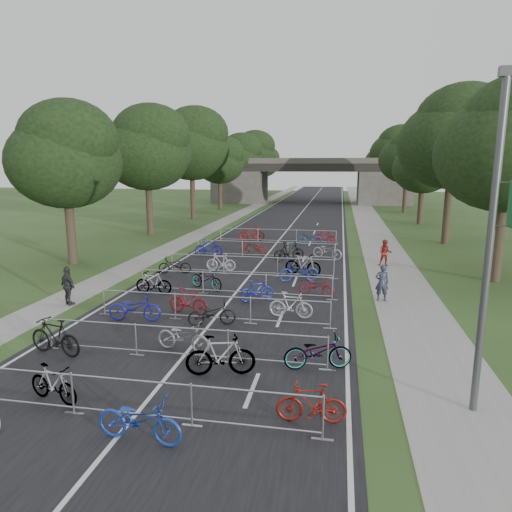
{
  "coord_description": "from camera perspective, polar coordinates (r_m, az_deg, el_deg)",
  "views": [
    {
      "loc": [
        4.8,
        -9.37,
        6.1
      ],
      "look_at": [
        0.31,
        15.05,
        1.1
      ],
      "focal_mm": 32.0,
      "sensor_mm": 36.0,
      "label": 1
    }
  ],
  "objects": [
    {
      "name": "barrier_row_2",
      "position": [
        18.12,
        -5.5,
        -6.52
      ],
      "size": [
        9.7,
        0.08,
        1.1
      ],
      "color": "#ABADB3",
      "rests_on": "ground"
    },
    {
      "name": "pedestrian_c",
      "position": [
        21.64,
        -22.44,
        -3.5
      ],
      "size": [
        1.09,
        0.87,
        1.73
      ],
      "primitive_type": "imported",
      "rotation": [
        0.0,
        0.0,
        2.62
      ],
      "color": "#2B2A2D",
      "rests_on": "ground"
    },
    {
      "name": "bike_8",
      "position": [
        18.72,
        -14.91,
        -6.27
      ],
      "size": [
        2.16,
        0.99,
        1.1
      ],
      "primitive_type": "imported",
      "rotation": [
        0.0,
        0.0,
        1.7
      ],
      "color": "#1B1B97",
      "rests_on": "ground"
    },
    {
      "name": "pedestrian_a",
      "position": [
        21.41,
        15.47,
        -3.25
      ],
      "size": [
        0.66,
        0.47,
        1.69
      ],
      "primitive_type": "imported",
      "rotation": [
        0.0,
        0.0,
        3.25
      ],
      "color": "#2B3041",
      "rests_on": "ground"
    },
    {
      "name": "bike_16",
      "position": [
        26.26,
        -10.12,
        -1.15
      ],
      "size": [
        1.93,
        1.02,
        0.96
      ],
      "primitive_type": "imported",
      "rotation": [
        0.0,
        0.0,
        4.93
      ],
      "color": "black",
      "rests_on": "ground"
    },
    {
      "name": "barrier_row_3",
      "position": [
        21.65,
        -2.76,
        -3.5
      ],
      "size": [
        9.7,
        0.08,
        1.1
      ],
      "color": "#ABADB3",
      "rests_on": "ground"
    },
    {
      "name": "tree_left_3",
      "position": [
        63.4,
        -4.49,
        11.71
      ],
      "size": [
        6.72,
        6.72,
        10.25
      ],
      "color": "#33261C",
      "rests_on": "ground"
    },
    {
      "name": "bike_14",
      "position": [
        20.64,
        0.08,
        -4.35
      ],
      "size": [
        1.67,
        1.29,
        1.01
      ],
      "primitive_type": "imported",
      "rotation": [
        0.0,
        0.0,
        2.13
      ],
      "color": "#1B2696",
      "rests_on": "ground"
    },
    {
      "name": "sidewalk_left",
      "position": [
        60.93,
        -1.3,
        5.65
      ],
      "size": [
        2.0,
        140.0,
        0.01
      ],
      "primitive_type": "cube",
      "color": "gray",
      "rests_on": "ground"
    },
    {
      "name": "bike_18",
      "position": [
        24.19,
        5.4,
        -1.91
      ],
      "size": [
        2.25,
        1.43,
        1.12
      ],
      "primitive_type": "imported",
      "rotation": [
        0.0,
        0.0,
        5.06
      ],
      "color": "navy",
      "rests_on": "ground"
    },
    {
      "name": "ground",
      "position": [
        12.17,
        -15.27,
        -19.15
      ],
      "size": [
        200.0,
        200.0,
        0.0
      ],
      "primitive_type": "plane",
      "color": "#334A1F",
      "rests_on": "ground"
    },
    {
      "name": "lane_markings",
      "position": [
        59.87,
        5.78,
        5.49
      ],
      "size": [
        0.12,
        140.0,
        0.0
      ],
      "primitive_type": "cube",
      "color": "silver",
      "rests_on": "ground"
    },
    {
      "name": "tree_left_1",
      "position": [
        40.68,
        -13.4,
        12.78
      ],
      "size": [
        7.56,
        7.56,
        11.53
      ],
      "color": "#33261C",
      "rests_on": "ground"
    },
    {
      "name": "bike_9",
      "position": [
        19.13,
        -8.46,
        -5.62
      ],
      "size": [
        1.89,
        0.9,
        1.1
      ],
      "primitive_type": "imported",
      "rotation": [
        0.0,
        0.0,
        1.35
      ],
      "color": "maroon",
      "rests_on": "ground"
    },
    {
      "name": "bike_4",
      "position": [
        16.34,
        -23.83,
        -9.24
      ],
      "size": [
        2.13,
        1.01,
        1.23
      ],
      "primitive_type": "imported",
      "rotation": [
        0.0,
        0.0,
        4.5
      ],
      "color": "black",
      "rests_on": "ground"
    },
    {
      "name": "barrier_row_1",
      "position": [
        14.9,
        -9.34,
        -10.67
      ],
      "size": [
        9.7,
        0.08,
        1.1
      ],
      "color": "#ABADB3",
      "rests_on": "ground"
    },
    {
      "name": "bike_3",
      "position": [
        11.49,
        6.94,
        -17.83
      ],
      "size": [
        1.73,
        0.62,
        1.02
      ],
      "primitive_type": "imported",
      "rotation": [
        0.0,
        0.0,
        4.8
      ],
      "color": "maroon",
      "rests_on": "ground"
    },
    {
      "name": "tree_right_3",
      "position": [
        61.86,
        18.51,
        11.58
      ],
      "size": [
        7.17,
        7.17,
        10.93
      ],
      "color": "#33261C",
      "rests_on": "ground"
    },
    {
      "name": "bike_5",
      "position": [
        15.46,
        -9.06,
        -9.96
      ],
      "size": [
        2.05,
        1.06,
        1.03
      ],
      "primitive_type": "imported",
      "rotation": [
        0.0,
        0.0,
        1.37
      ],
      "color": "gray",
      "rests_on": "ground"
    },
    {
      "name": "tree_left_2",
      "position": [
        51.92,
        -8.0,
        13.51
      ],
      "size": [
        8.4,
        8.4,
        12.81
      ],
      "color": "#33261C",
      "rests_on": "ground"
    },
    {
      "name": "tree_left_0",
      "position": [
        30.04,
        -22.68,
        11.27
      ],
      "size": [
        6.72,
        6.72,
        10.25
      ],
      "color": "#33261C",
      "rests_on": "ground"
    },
    {
      "name": "bike_21",
      "position": [
        31.12,
        -0.24,
        1.05
      ],
      "size": [
        2.06,
        1.03,
        1.03
      ],
      "primitive_type": "imported",
      "rotation": [
        0.0,
        0.0,
        4.53
      ],
      "color": "maroon",
      "rests_on": "ground"
    },
    {
      "name": "barrier_row_5",
      "position": [
        30.27,
        1.11,
        0.81
      ],
      "size": [
        9.7,
        0.08,
        1.1
      ],
      "color": "#ABADB3",
      "rests_on": "ground"
    },
    {
      "name": "barrier_row_0",
      "position": [
        11.9,
        -15.41,
        -16.89
      ],
      "size": [
        9.7,
        0.08,
        1.1
      ],
      "color": "#ABADB3",
      "rests_on": "ground"
    },
    {
      "name": "bike_17",
      "position": [
        26.57,
        -4.4,
        -0.77
      ],
      "size": [
        1.75,
        0.52,
        1.05
      ],
      "primitive_type": "imported",
      "rotation": [
        0.0,
        0.0,
        4.73
      ],
      "color": "silver",
      "rests_on": "ground"
    },
    {
      "name": "pedestrian_b",
      "position": [
        28.78,
        15.84,
        0.35
      ],
      "size": [
        0.86,
        0.71,
        1.62
      ],
      "primitive_type": "imported",
      "rotation": [
        0.0,
        0.0,
        -0.13
      ],
      "color": "maroon",
      "rests_on": "ground"
    },
    {
      "name": "bike_15",
      "position": [
        21.73,
        7.58,
        -3.74
      ],
      "size": [
        1.88,
        1.07,
        0.93
      ],
      "primitive_type": "imported",
      "rotation": [
        0.0,
        0.0,
        1.3
      ],
      "color": "maroon",
      "rests_on": "ground"
    },
    {
      "name": "bike_13",
      "position": [
        22.74,
        -6.21,
        -2.87
      ],
      "size": [
        2.1,
        1.53,
        1.05
      ],
      "primitive_type": "imported",
      "rotation": [
        0.0,
        0.0,
        1.1
      ],
      "color": "#ABADB3",
      "rests_on": "ground"
    },
    {
      "name": "tree_right_1",
      "position": [
        38.25,
        23.59,
        13.16
      ],
      "size": [
        8.18,
        8.18,
        12.47
      ],
      "color": "#33261C",
      "rests_on": "ground"
    },
    {
      "name": "bike_22",
      "position": [
        29.2,
        4.16,
        0.54
      ],
      "size": [
        2.09,
        1.5,
        1.24
      ],
      "primitive_type": "imported",
      "rotation": [
        0.0,
        0.0,
        2.07
      ],
      "color": "black",
      "rests_on": "ground"
    },
    {
      "name": "tree_right_5",
      "position": [
        85.7,
        16.27,
        10.84
      ],
      "size": [
        6.16,
        6.16,
        9.39
      ],
      "color": "#33261C",
      "rests_on": "ground"
    },
    {
      "name": "barrier_row_6",
      "position": [
        36.12,
        2.65,
        2.53
      ],
      "size": [
        9.7,
        0.08,
        1.1
      ],
      "color": "#ABADB3",
      "rests_on": "ground"
    },
    {
      "name": "bike_26",
      "position": [
        35.55,
        6.77,
        2.24
      ],
      "size": [
        2.0,
        1.13,
        0.99
      ],
      "primitive_type": "imported",
      "rotation": [
        0.0,
        0.0,
        4.97
      ],
      "color": "navy",
      "rests_on": "ground"
    },
    {
      "name": "tree_right_0",
      "position": [
        26.64,
        29.24,
        11.74
      ],
      "size": [
        7.17,
        7.17,
        10.93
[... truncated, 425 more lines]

